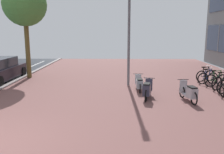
{
  "coord_description": "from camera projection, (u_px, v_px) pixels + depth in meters",
  "views": [
    {
      "loc": [
        3.61,
        -5.58,
        2.98
      ],
      "look_at": [
        3.43,
        3.75,
        1.17
      ],
      "focal_mm": 38.45,
      "sensor_mm": 36.0,
      "label": 1
    }
  ],
  "objects": [
    {
      "name": "bicycle_rack_05",
      "position": [
        222.0,
        83.0,
        12.26
      ],
      "size": [
        1.3,
        0.61,
        1.01
      ],
      "color": "black",
      "rests_on": "ground"
    },
    {
      "name": "lamp_post",
      "position": [
        129.0,
        24.0,
        12.74
      ],
      "size": [
        0.2,
        0.52,
        5.97
      ],
      "color": "slate",
      "rests_on": "ground"
    },
    {
      "name": "bicycle_rack_08",
      "position": [
        205.0,
        76.0,
        14.3
      ],
      "size": [
        1.28,
        0.54,
        0.96
      ],
      "color": "black",
      "rests_on": "ground"
    },
    {
      "name": "scooter_mid",
      "position": [
        147.0,
        90.0,
        10.57
      ],
      "size": [
        0.68,
        1.7,
        0.85
      ],
      "color": "black",
      "rests_on": "ground"
    },
    {
      "name": "ground",
      "position": [
        30.0,
        151.0,
        6.09
      ],
      "size": [
        21.0,
        40.0,
        0.13
      ],
      "color": "#1F232A"
    },
    {
      "name": "bicycle_rack_06",
      "position": [
        216.0,
        80.0,
        12.94
      ],
      "size": [
        1.36,
        0.48,
        0.97
      ],
      "color": "black",
      "rests_on": "ground"
    },
    {
      "name": "bicycle_rack_07",
      "position": [
        208.0,
        78.0,
        13.63
      ],
      "size": [
        1.28,
        0.47,
        0.94
      ],
      "color": "black",
      "rests_on": "ground"
    },
    {
      "name": "scooter_near",
      "position": [
        189.0,
        92.0,
        10.17
      ],
      "size": [
        0.59,
        1.72,
        0.87
      ],
      "color": "black",
      "rests_on": "ground"
    },
    {
      "name": "street_tree",
      "position": [
        25.0,
        5.0,
        14.59
      ],
      "size": [
        2.65,
        2.65,
        5.89
      ],
      "color": "brown",
      "rests_on": "ground"
    },
    {
      "name": "scooter_far",
      "position": [
        139.0,
        84.0,
        12.02
      ],
      "size": [
        0.52,
        1.8,
        0.76
      ],
      "color": "black",
      "rests_on": "ground"
    }
  ]
}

